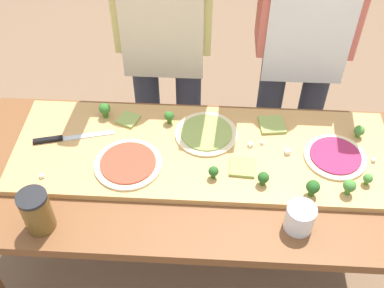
# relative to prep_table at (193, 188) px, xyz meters

# --- Properties ---
(ground_plane) EXTENTS (8.00, 8.00, 0.00)m
(ground_plane) POSITION_rel_prep_table_xyz_m (0.00, 0.00, -0.65)
(ground_plane) COLOR brown
(prep_table) EXTENTS (1.68, 0.72, 0.75)m
(prep_table) POSITION_rel_prep_table_xyz_m (0.00, 0.00, 0.00)
(prep_table) COLOR brown
(prep_table) RESTS_ON ground
(cutting_board) EXTENTS (1.42, 0.48, 0.03)m
(cutting_board) POSITION_rel_prep_table_xyz_m (0.03, 0.08, 0.12)
(cutting_board) COLOR tan
(cutting_board) RESTS_ON prep_table
(chefs_knife) EXTENTS (0.30, 0.10, 0.02)m
(chefs_knife) POSITION_rel_prep_table_xyz_m (-0.50, 0.11, 0.13)
(chefs_knife) COLOR #B7BABF
(chefs_knife) RESTS_ON cutting_board
(pizza_whole_beet_magenta) EXTENTS (0.23, 0.23, 0.02)m
(pizza_whole_beet_magenta) POSITION_rel_prep_table_xyz_m (0.52, 0.07, 0.14)
(pizza_whole_beet_magenta) COLOR beige
(pizza_whole_beet_magenta) RESTS_ON cutting_board
(pizza_whole_pesto_green) EXTENTS (0.24, 0.24, 0.02)m
(pizza_whole_pesto_green) POSITION_rel_prep_table_xyz_m (0.04, 0.16, 0.14)
(pizza_whole_pesto_green) COLOR beige
(pizza_whole_pesto_green) RESTS_ON cutting_board
(pizza_whole_tomato_red) EXTENTS (0.25, 0.25, 0.02)m
(pizza_whole_tomato_red) POSITION_rel_prep_table_xyz_m (-0.23, -0.01, 0.14)
(pizza_whole_tomato_red) COLOR beige
(pizza_whole_tomato_red) RESTS_ON cutting_board
(pizza_slice_far_right) EXTENTS (0.10, 0.10, 0.01)m
(pizza_slice_far_right) POSITION_rel_prep_table_xyz_m (0.18, -0.00, 0.14)
(pizza_slice_far_right) COLOR #899E4C
(pizza_slice_far_right) RESTS_ON cutting_board
(pizza_slice_center) EXTENTS (0.10, 0.10, 0.01)m
(pizza_slice_center) POSITION_rel_prep_table_xyz_m (-0.27, 0.23, 0.14)
(pizza_slice_center) COLOR #899E4C
(pizza_slice_center) RESTS_ON cutting_board
(pizza_slice_far_left) EXTENTS (0.11, 0.11, 0.01)m
(pizza_slice_far_left) POSITION_rel_prep_table_xyz_m (0.30, 0.23, 0.14)
(pizza_slice_far_left) COLOR #899E4C
(pizza_slice_far_left) RESTS_ON cutting_board
(broccoli_floret_back_mid) EXTENTS (0.04, 0.04, 0.06)m
(broccoli_floret_back_mid) POSITION_rel_prep_table_xyz_m (-0.10, 0.22, 0.16)
(broccoli_floret_back_mid) COLOR #366618
(broccoli_floret_back_mid) RESTS_ON cutting_board
(broccoli_floret_front_mid) EXTENTS (0.04, 0.04, 0.05)m
(broccoli_floret_front_mid) POSITION_rel_prep_table_xyz_m (0.08, -0.05, 0.16)
(broccoli_floret_front_mid) COLOR #2C5915
(broccoli_floret_front_mid) RESTS_ON cutting_board
(broccoli_floret_front_right) EXTENTS (0.03, 0.03, 0.05)m
(broccoli_floret_front_right) POSITION_rel_prep_table_xyz_m (0.61, -0.05, 0.16)
(broccoli_floret_front_right) COLOR #487A23
(broccoli_floret_front_right) RESTS_ON cutting_board
(broccoli_floret_front_left) EXTENTS (0.04, 0.04, 0.06)m
(broccoli_floret_front_left) POSITION_rel_prep_table_xyz_m (0.25, -0.07, 0.16)
(broccoli_floret_front_left) COLOR #2C5915
(broccoli_floret_front_left) RESTS_ON cutting_board
(broccoli_floret_center_right) EXTENTS (0.05, 0.05, 0.07)m
(broccoli_floret_center_right) POSITION_rel_prep_table_xyz_m (0.41, -0.11, 0.17)
(broccoli_floret_center_right) COLOR #2C5915
(broccoli_floret_center_right) RESTS_ON cutting_board
(broccoli_floret_back_right) EXTENTS (0.04, 0.04, 0.06)m
(broccoli_floret_back_right) POSITION_rel_prep_table_xyz_m (0.54, -0.09, 0.17)
(broccoli_floret_back_right) COLOR #487A23
(broccoli_floret_back_right) RESTS_ON cutting_board
(broccoli_floret_center_left) EXTENTS (0.04, 0.04, 0.05)m
(broccoli_floret_center_left) POSITION_rel_prep_table_xyz_m (0.62, 0.19, 0.16)
(broccoli_floret_center_left) COLOR #487A23
(broccoli_floret_center_left) RESTS_ON cutting_board
(broccoli_floret_back_left) EXTENTS (0.05, 0.05, 0.07)m
(broccoli_floret_back_left) POSITION_rel_prep_table_xyz_m (-0.36, 0.24, 0.17)
(broccoli_floret_back_left) COLOR #366618
(broccoli_floret_back_left) RESTS_ON cutting_board
(cheese_crumble_a) EXTENTS (0.01, 0.01, 0.01)m
(cheese_crumble_a) POSITION_rel_prep_table_xyz_m (0.66, 0.06, 0.14)
(cheese_crumble_a) COLOR silver
(cheese_crumble_a) RESTS_ON cutting_board
(cheese_crumble_b) EXTENTS (0.02, 0.02, 0.01)m
(cheese_crumble_b) POSITION_rel_prep_table_xyz_m (0.26, 0.13, 0.14)
(cheese_crumble_b) COLOR white
(cheese_crumble_b) RESTS_ON cutting_board
(cheese_crumble_c) EXTENTS (0.02, 0.02, 0.01)m
(cheese_crumble_c) POSITION_rel_prep_table_xyz_m (-0.53, -0.08, 0.14)
(cheese_crumble_c) COLOR white
(cheese_crumble_c) RESTS_ON cutting_board
(cheese_crumble_d) EXTENTS (0.02, 0.02, 0.02)m
(cheese_crumble_d) POSITION_rel_prep_table_xyz_m (0.35, 0.08, 0.14)
(cheese_crumble_d) COLOR white
(cheese_crumble_d) RESTS_ON cutting_board
(cheese_crumble_e) EXTENTS (0.02, 0.02, 0.02)m
(cheese_crumble_e) POSITION_rel_prep_table_xyz_m (0.21, 0.11, 0.14)
(cheese_crumble_e) COLOR white
(cheese_crumble_e) RESTS_ON cutting_board
(flour_cup) EXTENTS (0.10, 0.10, 0.10)m
(flour_cup) POSITION_rel_prep_table_xyz_m (0.36, -0.22, 0.15)
(flour_cup) COLOR white
(flour_cup) RESTS_ON prep_table
(sauce_jar) EXTENTS (0.10, 0.10, 0.16)m
(sauce_jar) POSITION_rel_prep_table_xyz_m (-0.48, -0.27, 0.18)
(sauce_jar) COLOR brown
(sauce_jar) RESTS_ON prep_table
(cook_left) EXTENTS (0.54, 0.39, 1.67)m
(cook_left) POSITION_rel_prep_table_xyz_m (-0.15, 0.60, 0.35)
(cook_left) COLOR #333847
(cook_left) RESTS_ON ground
(cook_right) EXTENTS (0.54, 0.39, 1.67)m
(cook_right) POSITION_rel_prep_table_xyz_m (0.44, 0.60, 0.35)
(cook_right) COLOR #333847
(cook_right) RESTS_ON ground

